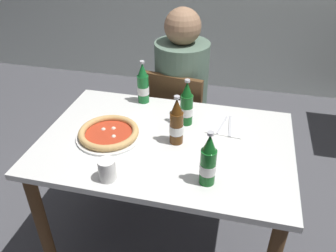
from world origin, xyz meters
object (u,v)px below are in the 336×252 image
at_px(beer_bottle_left, 187,106).
at_px(napkin_with_cutlery, 226,126).
at_px(beer_bottle_right, 143,85).
at_px(beer_bottle_center, 177,123).
at_px(diner_seated, 181,103).
at_px(chair_behind_table, 178,120).
at_px(beer_bottle_extra, 208,162).
at_px(paper_cup, 107,170).
at_px(pizza_margherita_near, 109,133).
at_px(dining_table_main, 166,159).

distance_m(beer_bottle_left, napkin_with_cutlery, 0.23).
bearing_deg(beer_bottle_right, beer_bottle_center, -51.80).
xyz_separation_m(diner_seated, beer_bottle_right, (-0.16, -0.32, 0.27)).
height_order(chair_behind_table, beer_bottle_center, beer_bottle_center).
height_order(beer_bottle_left, beer_bottle_extra, same).
xyz_separation_m(diner_seated, paper_cup, (-0.11, -0.98, 0.21)).
relative_size(beer_bottle_left, paper_cup, 2.60).
xyz_separation_m(beer_bottle_center, beer_bottle_right, (-0.27, 0.34, 0.00)).
relative_size(pizza_margherita_near, beer_bottle_left, 1.29).
bearing_deg(diner_seated, beer_bottle_extra, -72.09).
bearing_deg(beer_bottle_extra, chair_behind_table, 109.49).
bearing_deg(beer_bottle_center, napkin_with_cutlery, 40.33).
bearing_deg(napkin_with_cutlery, beer_bottle_left, -175.71).
bearing_deg(chair_behind_table, napkin_with_cutlery, 137.37).
height_order(dining_table_main, diner_seated, diner_seated).
distance_m(dining_table_main, diner_seated, 0.66).
bearing_deg(beer_bottle_center, beer_bottle_left, 85.44).
xyz_separation_m(dining_table_main, pizza_margherita_near, (-0.27, -0.04, 0.13)).
xyz_separation_m(napkin_with_cutlery, paper_cup, (-0.44, -0.51, 0.04)).
bearing_deg(paper_cup, beer_bottle_center, 56.07).
xyz_separation_m(beer_bottle_left, beer_bottle_center, (-0.01, -0.17, 0.00)).
xyz_separation_m(chair_behind_table, pizza_margherita_near, (-0.20, -0.65, 0.29)).
xyz_separation_m(beer_bottle_right, beer_bottle_extra, (0.45, -0.59, 0.00)).
xyz_separation_m(pizza_margherita_near, beer_bottle_left, (0.34, 0.21, 0.08)).
height_order(chair_behind_table, beer_bottle_left, beer_bottle_left).
distance_m(diner_seated, pizza_margherita_near, 0.75).
bearing_deg(beer_bottle_left, pizza_margherita_near, -148.12).
distance_m(pizza_margherita_near, napkin_with_cutlery, 0.59).
bearing_deg(napkin_with_cutlery, beer_bottle_center, -139.67).
relative_size(beer_bottle_extra, paper_cup, 2.60).
height_order(chair_behind_table, diner_seated, diner_seated).
xyz_separation_m(diner_seated, pizza_margherita_near, (-0.22, -0.70, 0.19)).
bearing_deg(beer_bottle_right, paper_cup, -85.82).
distance_m(pizza_margherita_near, beer_bottle_right, 0.39).
bearing_deg(beer_bottle_left, paper_cup, -115.09).
bearing_deg(pizza_margherita_near, beer_bottle_right, 80.99).
bearing_deg(beer_bottle_center, dining_table_main, -176.02).
bearing_deg(diner_seated, pizza_margherita_near, -107.16).
bearing_deg(dining_table_main, beer_bottle_left, 69.26).
bearing_deg(paper_cup, beer_bottle_extra, 10.80).
distance_m(diner_seated, beer_bottle_center, 0.72).
height_order(chair_behind_table, napkin_with_cutlery, chair_behind_table).
bearing_deg(beer_bottle_left, dining_table_main, -110.74).
distance_m(pizza_margherita_near, beer_bottle_center, 0.34).
height_order(dining_table_main, paper_cup, paper_cup).
distance_m(chair_behind_table, pizza_margherita_near, 0.74).
distance_m(beer_bottle_extra, paper_cup, 0.41).
height_order(beer_bottle_center, paper_cup, beer_bottle_center).
height_order(diner_seated, beer_bottle_left, diner_seated).
distance_m(beer_bottle_right, paper_cup, 0.67).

